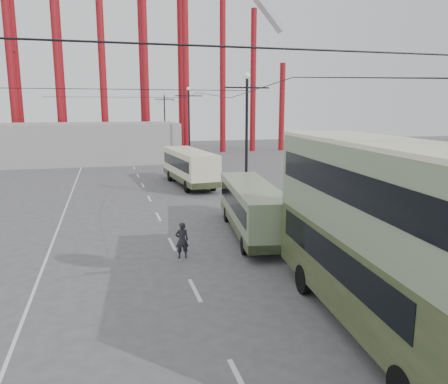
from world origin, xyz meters
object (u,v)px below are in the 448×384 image
object	(u,v)px
double_decker_bus	(383,228)
single_decker_cream	(189,166)
single_decker_green	(252,207)
pedestrian	(182,240)

from	to	relation	value
double_decker_bus	single_decker_cream	size ratio (longest dim) A/B	1.10
single_decker_green	double_decker_bus	bearing A→B (deg)	-80.56
single_decker_cream	single_decker_green	bearing A→B (deg)	-93.43
single_decker_green	pedestrian	xyz separation A→B (m)	(-4.40, -2.82, -0.71)
double_decker_bus	single_decker_green	xyz separation A→B (m)	(-0.34, 11.19, -1.78)
single_decker_green	pedestrian	bearing A→B (deg)	-139.59
single_decker_cream	pedestrian	distance (m)	19.53
double_decker_bus	single_decker_cream	xyz separation A→B (m)	(-0.79, 27.47, -1.57)
single_decker_green	single_decker_cream	world-z (taller)	single_decker_cream
single_decker_cream	pedestrian	size ratio (longest dim) A/B	6.01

